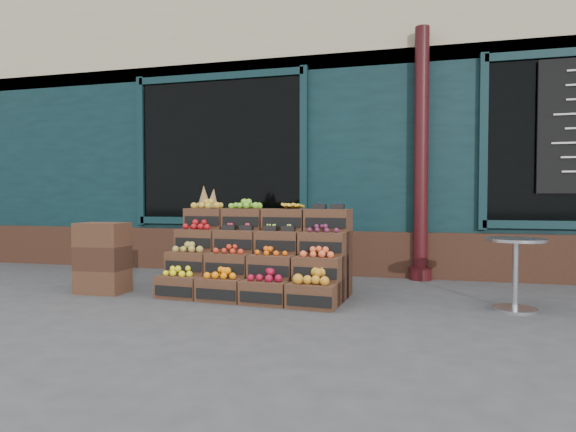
# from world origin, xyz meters

# --- Properties ---
(ground) EXTENTS (60.00, 60.00, 0.00)m
(ground) POSITION_xyz_m (0.00, 0.00, 0.00)
(ground) COLOR #3B3B3D
(ground) RESTS_ON ground
(shop_facade) EXTENTS (12.00, 6.24, 4.80)m
(shop_facade) POSITION_xyz_m (0.00, 5.11, 2.40)
(shop_facade) COLOR black
(shop_facade) RESTS_ON ground
(crate_display) EXTENTS (1.97, 1.08, 1.19)m
(crate_display) POSITION_xyz_m (-0.51, 0.60, 0.37)
(crate_display) COLOR #46291B
(crate_display) RESTS_ON ground
(spare_crates) EXTENTS (0.52, 0.37, 0.77)m
(spare_crates) POSITION_xyz_m (-2.20, 0.29, 0.39)
(spare_crates) COLOR #46291B
(spare_crates) RESTS_ON ground
(bistro_table) EXTENTS (0.53, 0.53, 0.67)m
(bistro_table) POSITION_xyz_m (2.02, 0.49, 0.42)
(bistro_table) COLOR silver
(bistro_table) RESTS_ON ground
(shopkeeper) EXTENTS (0.81, 0.67, 1.90)m
(shopkeeper) POSITION_xyz_m (-1.32, 2.61, 0.95)
(shopkeeper) COLOR #1C6428
(shopkeeper) RESTS_ON ground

